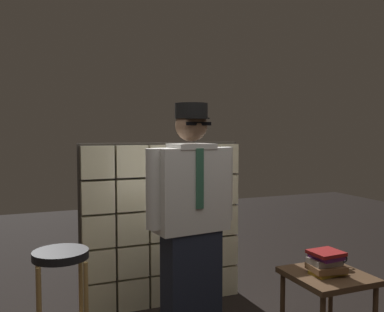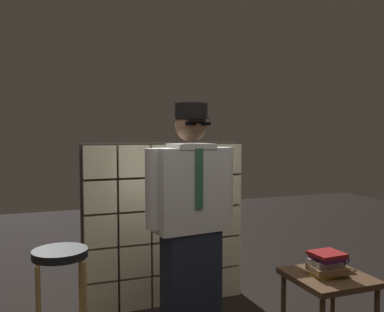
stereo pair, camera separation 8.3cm
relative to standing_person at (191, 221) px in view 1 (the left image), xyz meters
name	(u,v)px [view 1 (the left image)]	position (x,y,z in m)	size (l,w,h in m)	color
glass_block_wall	(164,225)	(0.04, 0.73, -0.19)	(1.44, 0.10, 1.44)	beige
standing_person	(191,221)	(0.00, 0.00, 0.00)	(0.68, 0.32, 1.71)	#1E2333
bar_stool	(61,282)	(-0.88, -0.02, -0.31)	(0.34, 0.34, 0.78)	black
side_table	(327,283)	(0.88, -0.37, -0.44)	(0.52, 0.52, 0.52)	#513823
book_stack	(326,263)	(0.86, -0.38, -0.29)	(0.26, 0.22, 0.16)	olive
coffee_mug	(338,261)	(1.05, -0.29, -0.32)	(0.13, 0.08, 0.09)	black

